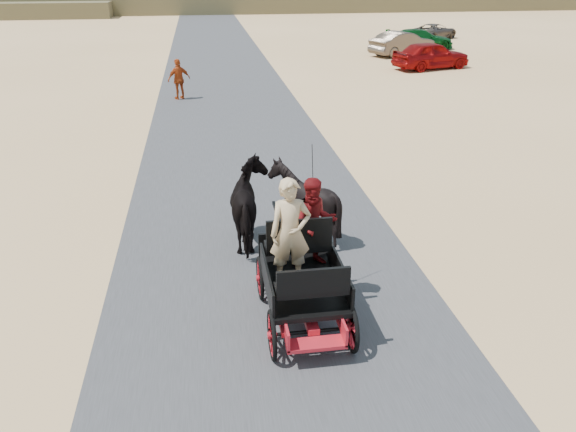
{
  "coord_description": "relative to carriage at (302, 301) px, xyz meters",
  "views": [
    {
      "loc": [
        -1.03,
        -7.08,
        5.54
      ],
      "look_at": [
        0.4,
        2.31,
        1.2
      ],
      "focal_mm": 35.0,
      "sensor_mm": 36.0,
      "label": 1
    }
  ],
  "objects": [
    {
      "name": "ground",
      "position": [
        -0.4,
        -0.71,
        -0.36
      ],
      "size": [
        140.0,
        140.0,
        0.0
      ],
      "primitive_type": "plane",
      "color": "tan"
    },
    {
      "name": "road",
      "position": [
        -0.4,
        -0.71,
        -0.35
      ],
      "size": [
        6.0,
        140.0,
        0.01
      ],
      "primitive_type": "cube",
      "color": "#38383A",
      "rests_on": "ground"
    },
    {
      "name": "ridge_far",
      "position": [
        -0.4,
        61.29,
        0.84
      ],
      "size": [
        140.0,
        6.0,
        2.4
      ],
      "primitive_type": "cube",
      "color": "brown",
      "rests_on": "ground"
    },
    {
      "name": "carriage",
      "position": [
        0.0,
        0.0,
        0.0
      ],
      "size": [
        1.3,
        2.4,
        0.72
      ],
      "primitive_type": null,
      "color": "black",
      "rests_on": "ground"
    },
    {
      "name": "horse_left",
      "position": [
        -0.55,
        3.0,
        0.49
      ],
      "size": [
        0.91,
        2.01,
        1.7
      ],
      "primitive_type": "imported",
      "rotation": [
        0.0,
        0.0,
        3.14
      ],
      "color": "black",
      "rests_on": "ground"
    },
    {
      "name": "horse_right",
      "position": [
        0.55,
        3.0,
        0.49
      ],
      "size": [
        1.37,
        1.54,
        1.7
      ],
      "primitive_type": "imported",
      "rotation": [
        0.0,
        0.0,
        3.14
      ],
      "color": "black",
      "rests_on": "ground"
    },
    {
      "name": "driver_man",
      "position": [
        -0.2,
        0.05,
        1.26
      ],
      "size": [
        0.66,
        0.43,
        1.8
      ],
      "primitive_type": "imported",
      "color": "tan",
      "rests_on": "carriage"
    },
    {
      "name": "passenger_woman",
      "position": [
        0.3,
        0.6,
        1.15
      ],
      "size": [
        0.77,
        0.6,
        1.58
      ],
      "primitive_type": "imported",
      "color": "#660C0F",
      "rests_on": "carriage"
    },
    {
      "name": "pedestrian",
      "position": [
        -2.4,
        17.08,
        0.5
      ],
      "size": [
        1.09,
        0.8,
        1.73
      ],
      "primitive_type": "imported",
      "rotation": [
        0.0,
        0.0,
        3.57
      ],
      "color": "#A03812",
      "rests_on": "ground"
    },
    {
      "name": "car_a",
      "position": [
        11.24,
        22.63,
        0.39
      ],
      "size": [
        4.69,
        2.85,
        1.49
      ],
      "primitive_type": "imported",
      "rotation": [
        0.0,
        0.0,
        1.84
      ],
      "color": "maroon",
      "rests_on": "ground"
    },
    {
      "name": "car_b",
      "position": [
        11.31,
        27.6,
        0.37
      ],
      "size": [
        4.67,
        3.23,
        1.46
      ],
      "primitive_type": "imported",
      "rotation": [
        0.0,
        0.0,
        2.0
      ],
      "color": "brown",
      "rests_on": "ground"
    },
    {
      "name": "car_c",
      "position": [
        13.43,
        30.04,
        0.29
      ],
      "size": [
        4.55,
        2.02,
        1.3
      ],
      "primitive_type": "imported",
      "rotation": [
        0.0,
        0.0,
        1.53
      ],
      "color": "#0C4C19",
      "rests_on": "ground"
    },
    {
      "name": "car_d",
      "position": [
        16.49,
        35.0,
        0.2
      ],
      "size": [
        4.41,
        3.84,
        1.13
      ],
      "primitive_type": "imported",
      "rotation": [
        0.0,
        0.0,
        2.17
      ],
      "color": "brown",
      "rests_on": "ground"
    }
  ]
}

